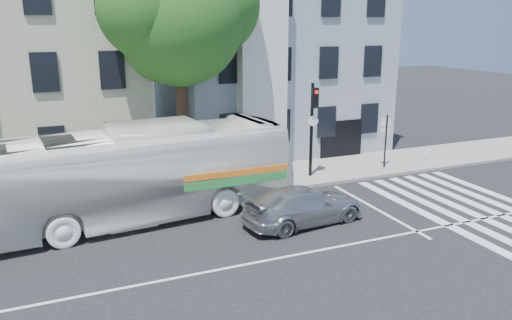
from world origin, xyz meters
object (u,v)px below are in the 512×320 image
bus (126,175)px  fire_hydrant (428,154)px  sedan (304,205)px  traffic_signal (313,118)px

bus → fire_hydrant: bearing=-88.1°
sedan → bus: bearing=58.4°
sedan → fire_hydrant: bearing=-71.4°
bus → traffic_signal: 9.46m
bus → fire_hydrant: bus is taller
traffic_signal → fire_hydrant: size_ratio=7.07×
bus → sedan: bearing=-120.0°
bus → traffic_signal: (9.16, 2.02, 1.20)m
bus → traffic_signal: bearing=-83.1°
bus → fire_hydrant: 16.69m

